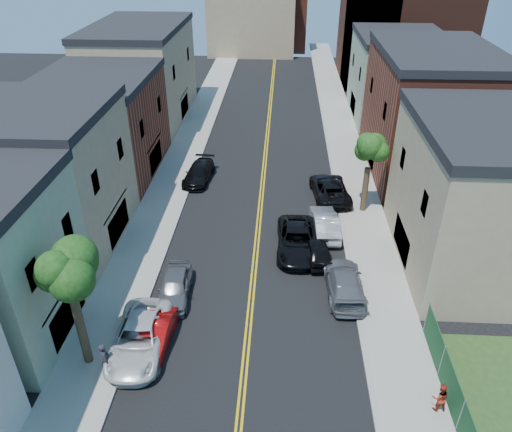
% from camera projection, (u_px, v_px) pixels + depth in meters
% --- Properties ---
extents(sidewalk_left, '(3.20, 100.00, 0.15)m').
position_uv_depth(sidewalk_left, '(183.00, 153.00, 46.97)').
color(sidewalk_left, gray).
rests_on(sidewalk_left, ground).
extents(sidewalk_right, '(3.20, 100.00, 0.15)m').
position_uv_depth(sidewalk_right, '(349.00, 157.00, 46.21)').
color(sidewalk_right, gray).
rests_on(sidewalk_right, ground).
extents(curb_left, '(0.30, 100.00, 0.15)m').
position_uv_depth(curb_left, '(201.00, 154.00, 46.89)').
color(curb_left, gray).
rests_on(curb_left, ground).
extents(curb_right, '(0.30, 100.00, 0.15)m').
position_uv_depth(curb_right, '(330.00, 156.00, 46.29)').
color(curb_right, gray).
rests_on(curb_right, ground).
extents(bldg_left_tan_near, '(9.00, 10.00, 9.00)m').
position_uv_depth(bldg_left_tan_near, '(45.00, 181.00, 32.16)').
color(bldg_left_tan_near, '#998466').
rests_on(bldg_left_tan_near, ground).
extents(bldg_left_brick, '(9.00, 12.00, 8.00)m').
position_uv_depth(bldg_left_brick, '(101.00, 128.00, 41.82)').
color(bldg_left_brick, brown).
rests_on(bldg_left_brick, ground).
extents(bldg_left_tan_far, '(9.00, 16.00, 9.50)m').
position_uv_depth(bldg_left_tan_far, '(142.00, 75.00, 53.39)').
color(bldg_left_tan_far, '#998466').
rests_on(bldg_left_tan_far, ground).
extents(bldg_right_tan, '(9.00, 12.00, 9.00)m').
position_uv_depth(bldg_right_tan, '(483.00, 201.00, 29.95)').
color(bldg_right_tan, '#998466').
rests_on(bldg_right_tan, ground).
extents(bldg_right_brick, '(9.00, 14.00, 10.00)m').
position_uv_depth(bldg_right_brick, '(429.00, 115.00, 41.66)').
color(bldg_right_brick, brown).
rests_on(bldg_right_brick, ground).
extents(bldg_right_palegrn, '(9.00, 12.00, 8.50)m').
position_uv_depth(bldg_right_palegrn, '(396.00, 79.00, 54.01)').
color(bldg_right_palegrn, gray).
rests_on(bldg_right_palegrn, ground).
extents(church, '(16.20, 14.20, 22.60)m').
position_uv_depth(church, '(396.00, 26.00, 65.22)').
color(church, '#4C2319').
rests_on(church, ground).
extents(backdrop_left, '(14.00, 8.00, 12.00)m').
position_uv_depth(backdrop_left, '(252.00, 16.00, 79.61)').
color(backdrop_left, '#998466').
rests_on(backdrop_left, ground).
extents(backdrop_center, '(10.00, 8.00, 10.00)m').
position_uv_depth(backdrop_center, '(276.00, 18.00, 83.35)').
color(backdrop_center, brown).
rests_on(backdrop_center, ground).
extents(tree_left_mid, '(5.20, 5.20, 9.29)m').
position_uv_depth(tree_left_mid, '(64.00, 257.00, 21.39)').
color(tree_left_mid, '#3D301E').
rests_on(tree_left_mid, sidewalk_left).
extents(tree_right_far, '(4.40, 4.40, 8.03)m').
position_uv_depth(tree_right_far, '(372.00, 142.00, 34.73)').
color(tree_right_far, '#3D301E').
rests_on(tree_right_far, sidewalk_right).
extents(red_sedan, '(1.62, 4.09, 1.32)m').
position_uv_depth(red_sedan, '(156.00, 335.00, 25.50)').
color(red_sedan, '#B20C0B').
rests_on(red_sedan, ground).
extents(white_pickup, '(2.78, 5.78, 1.59)m').
position_uv_depth(white_pickup, '(139.00, 338.00, 25.15)').
color(white_pickup, silver).
rests_on(white_pickup, ground).
extents(grey_car_left, '(2.02, 4.53, 1.51)m').
position_uv_depth(grey_car_left, '(175.00, 287.00, 28.74)').
color(grey_car_left, '#56585D').
rests_on(grey_car_left, ground).
extents(black_car_left, '(2.50, 5.13, 1.44)m').
position_uv_depth(black_car_left, '(199.00, 173.00, 41.81)').
color(black_car_left, black).
rests_on(black_car_left, ground).
extents(grey_car_right, '(2.34, 5.37, 1.54)m').
position_uv_depth(grey_car_right, '(344.00, 282.00, 29.04)').
color(grey_car_right, slate).
rests_on(grey_car_right, ground).
extents(black_car_right, '(2.24, 4.41, 1.44)m').
position_uv_depth(black_car_right, '(317.00, 249.00, 32.09)').
color(black_car_right, black).
rests_on(black_car_right, ground).
extents(silver_car_right, '(2.03, 4.97, 1.60)m').
position_uv_depth(silver_car_right, '(325.00, 223.00, 34.69)').
color(silver_car_right, '#B6B8BF').
rests_on(silver_car_right, ground).
extents(dark_car_right_far, '(3.31, 6.08, 1.62)m').
position_uv_depth(dark_car_right_far, '(330.00, 189.00, 39.13)').
color(dark_car_right_far, black).
rests_on(dark_car_right_far, ground).
extents(black_suv_lane, '(2.73, 5.89, 1.64)m').
position_uv_depth(black_suv_lane, '(297.00, 240.00, 32.79)').
color(black_suv_lane, black).
rests_on(black_suv_lane, ground).
extents(pedestrian_left, '(0.68, 0.79, 1.84)m').
position_uv_depth(pedestrian_left, '(105.00, 359.00, 23.60)').
color(pedestrian_left, '#25232B').
rests_on(pedestrian_left, sidewalk_left).
extents(pedestrian_right, '(0.79, 0.64, 1.54)m').
position_uv_depth(pedestrian_right, '(440.00, 397.00, 21.85)').
color(pedestrian_right, '#9D2A18').
rests_on(pedestrian_right, sidewalk_right).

